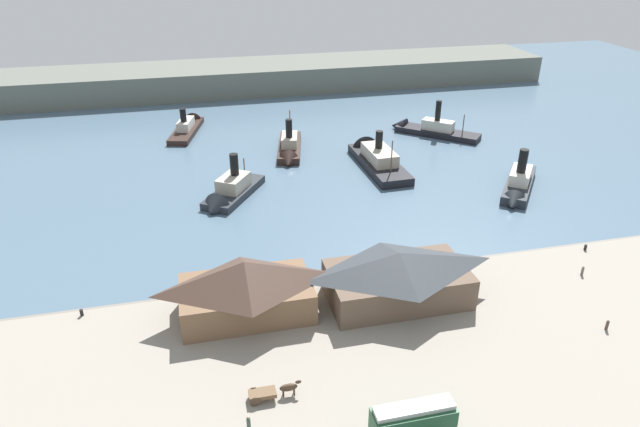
{
  "coord_description": "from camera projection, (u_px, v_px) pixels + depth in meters",
  "views": [
    {
      "loc": [
        -26.29,
        -70.93,
        47.22
      ],
      "look_at": [
        -6.03,
        14.97,
        2.0
      ],
      "focal_mm": 31.62,
      "sensor_mm": 36.0,
      "label": 1
    }
  ],
  "objects": [
    {
      "name": "mooring_post_east",
      "position": [
        466.0,
        261.0,
        85.7
      ],
      "size": [
        0.44,
        0.44,
        0.9
      ],
      "primitive_type": "cylinder",
      "color": "black",
      "rests_on": "quay_promenade"
    },
    {
      "name": "street_tram",
      "position": [
        413.0,
        418.0,
        55.93
      ],
      "size": [
        8.44,
        2.84,
        4.04
      ],
      "color": "#1E4C2D",
      "rests_on": "quay_promenade"
    },
    {
      "name": "mooring_post_center_west",
      "position": [
        585.0,
        247.0,
        89.42
      ],
      "size": [
        0.44,
        0.44,
        0.9
      ],
      "primitive_type": "cylinder",
      "color": "black",
      "rests_on": "quay_promenade"
    },
    {
      "name": "far_headland",
      "position": [
        271.0,
        76.0,
        181.8
      ],
      "size": [
        180.0,
        24.0,
        8.0
      ],
      "primitive_type": "cube",
      "color": "#60665B",
      "rests_on": "ground"
    },
    {
      "name": "pedestrian_walking_west",
      "position": [
        582.0,
        271.0,
        82.86
      ],
      "size": [
        0.39,
        0.39,
        1.57
      ],
      "color": "#6B5B4C",
      "rests_on": "quay_promenade"
    },
    {
      "name": "seawall_edge",
      "position": [
        387.0,
        273.0,
        85.0
      ],
      "size": [
        110.0,
        0.8,
        1.0
      ],
      "primitive_type": "cube",
      "color": "slate",
      "rests_on": "ground"
    },
    {
      "name": "ground_plane",
      "position": [
        379.0,
        263.0,
        88.34
      ],
      "size": [
        320.0,
        320.0,
        0.0
      ],
      "primitive_type": "plane",
      "color": "slate"
    },
    {
      "name": "ferry_moored_west",
      "position": [
        427.0,
        129.0,
        142.49
      ],
      "size": [
        20.28,
        19.03,
        10.57
      ],
      "color": "black",
      "rests_on": "ground"
    },
    {
      "name": "pedestrian_walking_east",
      "position": [
        249.0,
        423.0,
        57.46
      ],
      "size": [
        0.42,
        0.42,
        1.69
      ],
      "color": "#3D4C42",
      "rests_on": "quay_promenade"
    },
    {
      "name": "horse_cart",
      "position": [
        272.0,
        391.0,
        61.13
      ],
      "size": [
        5.83,
        1.62,
        1.87
      ],
      "color": "brown",
      "rests_on": "quay_promenade"
    },
    {
      "name": "quay_promenade",
      "position": [
        437.0,
        352.0,
        69.01
      ],
      "size": [
        110.0,
        36.0,
        1.2
      ],
      "primitive_type": "cube",
      "color": "gray",
      "rests_on": "ground"
    },
    {
      "name": "ferry_shed_central_terminal",
      "position": [
        398.0,
        276.0,
        76.37
      ],
      "size": [
        19.26,
        10.82,
        7.28
      ],
      "color": "brown",
      "rests_on": "quay_promenade"
    },
    {
      "name": "mooring_post_center_east",
      "position": [
        82.0,
        313.0,
        74.35
      ],
      "size": [
        0.44,
        0.44,
        0.9
      ],
      "primitive_type": "cylinder",
      "color": "black",
      "rests_on": "quay_promenade"
    },
    {
      "name": "ferry_approaching_west",
      "position": [
        374.0,
        156.0,
        125.04
      ],
      "size": [
        7.72,
        24.83,
        10.86
      ],
      "color": "black",
      "rests_on": "ground"
    },
    {
      "name": "pedestrian_near_west_shed",
      "position": [
        607.0,
        325.0,
        71.63
      ],
      "size": [
        0.38,
        0.38,
        1.55
      ],
      "color": "#4C3D33",
      "rests_on": "quay_promenade"
    },
    {
      "name": "ferry_approaching_east",
      "position": [
        229.0,
        193.0,
        108.07
      ],
      "size": [
        14.26,
        17.84,
        10.29
      ],
      "color": "#23282D",
      "rests_on": "ground"
    },
    {
      "name": "ferry_moored_east",
      "position": [
        289.0,
        149.0,
        129.67
      ],
      "size": [
        8.94,
        20.58,
        9.6
      ],
      "color": "black",
      "rests_on": "ground"
    },
    {
      "name": "ferry_departing_north",
      "position": [
        188.0,
        126.0,
        145.31
      ],
      "size": [
        9.92,
        21.56,
        8.42
      ],
      "color": "black",
      "rests_on": "ground"
    },
    {
      "name": "ferry_mid_harbor",
      "position": [
        518.0,
        185.0,
        110.83
      ],
      "size": [
        15.88,
        18.82,
        10.04
      ],
      "color": "#23282D",
      "rests_on": "ground"
    },
    {
      "name": "ferry_shed_east_terminal",
      "position": [
        246.0,
        287.0,
        73.3
      ],
      "size": [
        17.4,
        10.09,
        7.91
      ],
      "color": "brown",
      "rests_on": "quay_promenade"
    }
  ]
}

